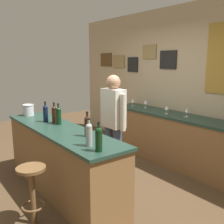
# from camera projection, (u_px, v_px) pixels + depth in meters

# --- Properties ---
(ground_plane) EXTENTS (10.00, 10.00, 0.00)m
(ground_plane) POSITION_uv_depth(u_px,v_px,m) (86.00, 183.00, 3.93)
(ground_plane) COLOR #4C3823
(back_wall) EXTENTS (6.00, 0.09, 2.80)m
(back_wall) POSITION_uv_depth(u_px,v_px,m) (177.00, 83.00, 4.86)
(back_wall) COLOR tan
(back_wall) RESTS_ON ground_plane
(bar_counter) EXTENTS (2.47, 0.60, 0.92)m
(bar_counter) POSITION_uv_depth(u_px,v_px,m) (61.00, 160.00, 3.61)
(bar_counter) COLOR brown
(bar_counter) RESTS_ON ground_plane
(side_counter) EXTENTS (3.01, 0.56, 0.90)m
(side_counter) POSITION_uv_depth(u_px,v_px,m) (179.00, 141.00, 4.52)
(side_counter) COLOR brown
(side_counter) RESTS_ON ground_plane
(bartender) EXTENTS (0.52, 0.21, 1.62)m
(bartender) POSITION_uv_depth(u_px,v_px,m) (113.00, 122.00, 3.81)
(bartender) COLOR #384766
(bartender) RESTS_ON ground_plane
(bar_stool) EXTENTS (0.32, 0.32, 0.68)m
(bar_stool) POSITION_uv_depth(u_px,v_px,m) (32.00, 186.00, 2.87)
(bar_stool) COLOR brown
(bar_stool) RESTS_ON ground_plane
(wine_bottle_a) EXTENTS (0.07, 0.07, 0.31)m
(wine_bottle_a) POSITION_uv_depth(u_px,v_px,m) (46.00, 113.00, 3.85)
(wine_bottle_a) COLOR black
(wine_bottle_a) RESTS_ON bar_counter
(wine_bottle_b) EXTENTS (0.07, 0.07, 0.31)m
(wine_bottle_b) POSITION_uv_depth(u_px,v_px,m) (54.00, 114.00, 3.78)
(wine_bottle_b) COLOR black
(wine_bottle_b) RESTS_ON bar_counter
(wine_bottle_c) EXTENTS (0.07, 0.07, 0.31)m
(wine_bottle_c) POSITION_uv_depth(u_px,v_px,m) (59.00, 115.00, 3.69)
(wine_bottle_c) COLOR black
(wine_bottle_c) RESTS_ON bar_counter
(wine_bottle_d) EXTENTS (0.07, 0.07, 0.31)m
(wine_bottle_d) POSITION_uv_depth(u_px,v_px,m) (87.00, 125.00, 3.11)
(wine_bottle_d) COLOR black
(wine_bottle_d) RESTS_ON bar_counter
(wine_bottle_e) EXTENTS (0.07, 0.07, 0.31)m
(wine_bottle_e) POSITION_uv_depth(u_px,v_px,m) (89.00, 134.00, 2.76)
(wine_bottle_e) COLOR #999E99
(wine_bottle_e) RESTS_ON bar_counter
(wine_bottle_f) EXTENTS (0.07, 0.07, 0.31)m
(wine_bottle_f) POSITION_uv_depth(u_px,v_px,m) (99.00, 138.00, 2.59)
(wine_bottle_f) COLOR black
(wine_bottle_f) RESTS_ON bar_counter
(ice_bucket) EXTENTS (0.19, 0.19, 0.19)m
(ice_bucket) POSITION_uv_depth(u_px,v_px,m) (29.00, 110.00, 4.30)
(ice_bucket) COLOR #B7BABF
(ice_bucket) RESTS_ON bar_counter
(wine_glass_a) EXTENTS (0.07, 0.07, 0.16)m
(wine_glass_a) POSITION_uv_depth(u_px,v_px,m) (133.00, 101.00, 5.31)
(wine_glass_a) COLOR silver
(wine_glass_a) RESTS_ON side_counter
(wine_glass_b) EXTENTS (0.07, 0.07, 0.16)m
(wine_glass_b) POSITION_uv_depth(u_px,v_px,m) (146.00, 102.00, 5.13)
(wine_glass_b) COLOR silver
(wine_glass_b) RESTS_ON side_counter
(wine_glass_c) EXTENTS (0.07, 0.07, 0.16)m
(wine_glass_c) POSITION_uv_depth(u_px,v_px,m) (167.00, 108.00, 4.52)
(wine_glass_c) COLOR silver
(wine_glass_c) RESTS_ON side_counter
(wine_glass_d) EXTENTS (0.07, 0.07, 0.16)m
(wine_glass_d) POSITION_uv_depth(u_px,v_px,m) (187.00, 110.00, 4.29)
(wine_glass_d) COLOR silver
(wine_glass_d) RESTS_ON side_counter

